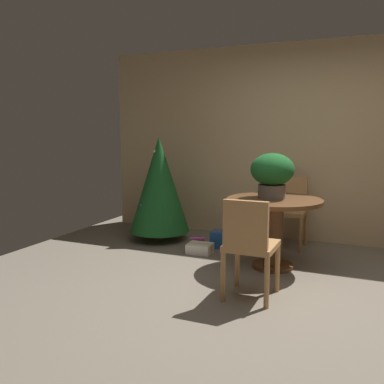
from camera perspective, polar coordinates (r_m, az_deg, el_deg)
name	(u,v)px	position (r m, az deg, el deg)	size (l,w,h in m)	color
ground_plane	(281,299)	(3.90, 11.83, -13.92)	(6.60, 6.60, 0.00)	#756B5B
back_wall_panel	(319,143)	(5.80, 16.65, 6.29)	(6.00, 0.10, 2.60)	tan
round_dining_table	(274,219)	(4.60, 10.93, -3.53)	(1.01, 1.01, 0.75)	brown
flower_vase	(272,172)	(4.58, 10.72, 2.60)	(0.46, 0.46, 0.48)	#665B51
wooden_chair_far	(291,207)	(5.54, 13.09, -2.02)	(0.40, 0.45, 0.89)	#B27F4C
wooden_chair_near	(249,243)	(3.70, 7.68, -6.75)	(0.42, 0.45, 0.89)	#B27F4C
holiday_tree	(159,184)	(5.67, -4.41, 1.01)	(0.80, 0.80, 1.38)	brown
gift_box_purple	(197,242)	(5.46, 0.74, -6.70)	(0.23, 0.22, 0.11)	#9E287A
gift_box_cream	(200,248)	(5.15, 1.07, -7.56)	(0.30, 0.25, 0.12)	silver
gift_box_blue	(219,239)	(5.40, 3.60, -6.35)	(0.19, 0.21, 0.21)	#1E569E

